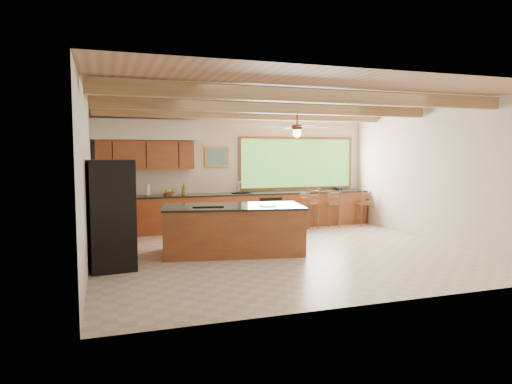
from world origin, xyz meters
name	(u,v)px	position (x,y,z in m)	size (l,w,h in m)	color
ground	(283,252)	(0.00, 0.00, 0.00)	(7.20, 7.20, 0.00)	beige
room_shell	(264,140)	(-0.17, 0.65, 2.21)	(7.27, 6.54, 3.02)	beige
counter_run	(213,214)	(-0.82, 2.52, 0.46)	(7.12, 3.10, 1.23)	brown
island	(233,229)	(-0.95, 0.25, 0.47)	(2.86, 1.70, 0.95)	brown
refrigerator	(111,215)	(-3.22, -0.32, 0.92)	(0.79, 0.77, 1.85)	black
bar_stool_a	(302,206)	(1.50, 2.40, 0.59)	(0.41, 0.41, 1.00)	brown
bar_stool_b	(334,205)	(2.42, 2.40, 0.59)	(0.46, 0.47, 0.99)	brown
bar_stool_c	(312,204)	(1.76, 2.39, 0.63)	(0.41, 0.41, 1.07)	brown
bar_stool_d	(364,204)	(3.30, 2.40, 0.57)	(0.37, 0.37, 0.96)	brown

